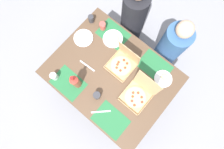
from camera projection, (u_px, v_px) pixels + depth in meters
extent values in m
plane|color=gray|center=(112.00, 86.00, 2.75)|extent=(6.00, 6.00, 0.00)
cylinder|color=#3F3328|center=(54.00, 78.00, 2.40)|extent=(0.07, 0.07, 0.73)
cylinder|color=#3F3328|center=(126.00, 142.00, 2.22)|extent=(0.07, 0.07, 0.73)
cylinder|color=#3F3328|center=(100.00, 29.00, 2.57)|extent=(0.07, 0.07, 0.73)
cylinder|color=#3F3328|center=(171.00, 84.00, 2.39)|extent=(0.07, 0.07, 0.73)
cube|color=brown|center=(112.00, 75.00, 2.03)|extent=(1.37, 1.08, 0.03)
cube|color=#236638|center=(68.00, 83.00, 1.99)|extent=(0.36, 0.26, 0.00)
cube|color=#236638|center=(111.00, 120.00, 1.90)|extent=(0.36, 0.26, 0.00)
cube|color=#236638|center=(113.00, 34.00, 2.13)|extent=(0.36, 0.26, 0.00)
cube|color=#236638|center=(155.00, 66.00, 2.03)|extent=(0.36, 0.26, 0.00)
cube|color=tan|center=(121.00, 66.00, 2.03)|extent=(0.28, 0.28, 0.01)
cube|color=tan|center=(112.00, 58.00, 2.03)|extent=(0.01, 0.28, 0.03)
cube|color=tan|center=(131.00, 73.00, 1.99)|extent=(0.01, 0.28, 0.03)
cube|color=tan|center=(113.00, 75.00, 1.99)|extent=(0.28, 0.01, 0.03)
cube|color=tan|center=(129.00, 57.00, 2.04)|extent=(0.28, 0.01, 0.03)
cylinder|color=#E0B76B|center=(121.00, 66.00, 2.02)|extent=(0.25, 0.25, 0.01)
cylinder|color=#EFD67F|center=(121.00, 66.00, 2.02)|extent=(0.22, 0.22, 0.00)
cylinder|color=red|center=(125.00, 68.00, 2.01)|extent=(0.03, 0.03, 0.00)
cylinder|color=red|center=(127.00, 63.00, 2.02)|extent=(0.03, 0.03, 0.00)
cylinder|color=red|center=(124.00, 60.00, 2.03)|extent=(0.03, 0.03, 0.00)
cylinder|color=red|center=(119.00, 62.00, 2.02)|extent=(0.03, 0.03, 0.00)
cylinder|color=red|center=(117.00, 64.00, 2.02)|extent=(0.03, 0.03, 0.00)
cylinder|color=red|center=(117.00, 68.00, 2.01)|extent=(0.03, 0.03, 0.00)
cylinder|color=red|center=(120.00, 70.00, 2.00)|extent=(0.03, 0.03, 0.00)
cube|color=tan|center=(129.00, 53.00, 1.89)|extent=(0.28, 0.04, 0.28)
cube|color=tan|center=(135.00, 97.00, 1.95)|extent=(0.28, 0.28, 0.01)
cube|color=tan|center=(126.00, 89.00, 1.95)|extent=(0.01, 0.28, 0.03)
cube|color=tan|center=(146.00, 106.00, 1.91)|extent=(0.01, 0.28, 0.03)
cube|color=tan|center=(127.00, 107.00, 1.91)|extent=(0.28, 0.01, 0.03)
cube|color=tan|center=(143.00, 88.00, 1.96)|extent=(0.28, 0.01, 0.03)
cylinder|color=#E0B76B|center=(135.00, 97.00, 1.94)|extent=(0.25, 0.25, 0.01)
cylinder|color=#EFD67F|center=(135.00, 97.00, 1.93)|extent=(0.22, 0.22, 0.00)
cylinder|color=red|center=(142.00, 102.00, 1.92)|extent=(0.03, 0.03, 0.00)
cylinder|color=red|center=(142.00, 97.00, 1.93)|extent=(0.03, 0.03, 0.00)
cylinder|color=red|center=(138.00, 93.00, 1.94)|extent=(0.03, 0.03, 0.00)
cylinder|color=red|center=(133.00, 93.00, 1.94)|extent=(0.03, 0.03, 0.00)
cylinder|color=red|center=(133.00, 97.00, 1.93)|extent=(0.03, 0.03, 0.00)
cylinder|color=red|center=(132.00, 101.00, 1.92)|extent=(0.03, 0.03, 0.00)
cylinder|color=red|center=(134.00, 105.00, 1.91)|extent=(0.03, 0.03, 0.00)
cube|color=tan|center=(147.00, 84.00, 1.81)|extent=(0.28, 0.04, 0.28)
cylinder|color=white|center=(163.00, 79.00, 2.00)|extent=(0.19, 0.19, 0.01)
cylinder|color=white|center=(163.00, 79.00, 1.99)|extent=(0.20, 0.20, 0.01)
cylinder|color=#E0B76B|center=(165.00, 77.00, 1.99)|extent=(0.08, 0.08, 0.01)
cylinder|color=#EFD67F|center=(165.00, 77.00, 1.98)|extent=(0.07, 0.07, 0.00)
cylinder|color=white|center=(83.00, 38.00, 2.11)|extent=(0.22, 0.22, 0.01)
cylinder|color=white|center=(83.00, 38.00, 2.10)|extent=(0.23, 0.23, 0.01)
cylinder|color=white|center=(113.00, 39.00, 2.11)|extent=(0.23, 0.23, 0.01)
cylinder|color=white|center=(113.00, 39.00, 2.10)|extent=(0.24, 0.24, 0.01)
cylinder|color=#E0B76B|center=(115.00, 38.00, 2.09)|extent=(0.10, 0.10, 0.01)
cylinder|color=#EFD67F|center=(115.00, 38.00, 2.09)|extent=(0.08, 0.08, 0.00)
cylinder|color=#B2382D|center=(76.00, 82.00, 1.88)|extent=(0.09, 0.09, 0.22)
cone|color=#B2382D|center=(73.00, 80.00, 1.76)|extent=(0.09, 0.09, 0.04)
cylinder|color=#B2382D|center=(72.00, 79.00, 1.71)|extent=(0.03, 0.03, 0.06)
cylinder|color=red|center=(71.00, 78.00, 1.68)|extent=(0.03, 0.03, 0.01)
cylinder|color=#333338|center=(91.00, 19.00, 2.12)|extent=(0.07, 0.07, 0.10)
cylinder|color=#333338|center=(97.00, 95.00, 1.91)|extent=(0.08, 0.08, 0.09)
cylinder|color=#BF4742|center=(103.00, 26.00, 2.09)|extent=(0.07, 0.07, 0.10)
cylinder|color=silver|center=(54.00, 76.00, 1.96)|extent=(0.08, 0.08, 0.09)
cube|color=#B7B7BC|center=(101.00, 112.00, 1.92)|extent=(0.16, 0.16, 0.00)
cube|color=#B7B7BC|center=(87.00, 66.00, 2.03)|extent=(0.21, 0.03, 0.00)
cylinder|color=black|center=(132.00, 21.00, 2.44)|extent=(0.32, 0.32, 1.01)
cylinder|color=#33598C|center=(168.00, 50.00, 2.39)|extent=(0.32, 0.32, 0.94)
sphere|color=#D1A889|center=(185.00, 29.00, 1.83)|extent=(0.19, 0.19, 0.19)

